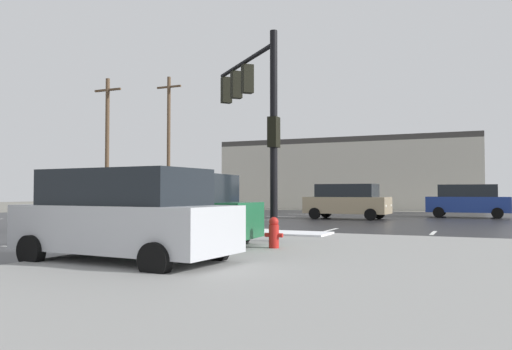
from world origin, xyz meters
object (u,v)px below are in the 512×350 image
object	(u,v)px
suv_blue	(468,200)
suv_silver	(124,215)
utility_pole_distant	(169,141)
traffic_signal_mast	(254,104)
utility_pole_far	(107,143)
fire_hydrant	(274,232)
sedan_navy	(170,205)
suv_tan	(347,201)
suv_green	(171,210)

from	to	relation	value
suv_blue	suv_silver	world-z (taller)	same
utility_pole_distant	traffic_signal_mast	bearing A→B (deg)	-50.55
utility_pole_far	fire_hydrant	bearing A→B (deg)	-40.57
traffic_signal_mast	fire_hydrant	bearing A→B (deg)	165.96
traffic_signal_mast	utility_pole_far	distance (m)	21.65
suv_silver	utility_pole_far	world-z (taller)	utility_pole_far
sedan_navy	traffic_signal_mast	bearing A→B (deg)	130.33
utility_pole_distant	utility_pole_far	bearing A→B (deg)	-99.20
suv_silver	utility_pole_distant	bearing A→B (deg)	-54.07
suv_blue	suv_tan	world-z (taller)	same
utility_pole_distant	sedan_navy	bearing A→B (deg)	-56.16
fire_hydrant	utility_pole_far	size ratio (longest dim) A/B	0.08
suv_silver	suv_tan	bearing A→B (deg)	-84.97
suv_green	suv_silver	world-z (taller)	same
suv_green	sedan_navy	world-z (taller)	suv_green
suv_silver	traffic_signal_mast	bearing A→B (deg)	-87.93
fire_hydrant	utility_pole_far	distance (m)	25.13
traffic_signal_mast	suv_silver	distance (m)	7.07
suv_blue	suv_green	bearing A→B (deg)	72.14
sedan_navy	utility_pole_distant	xyz separation A→B (m)	(-6.65, 9.92, 4.76)
suv_blue	sedan_navy	xyz separation A→B (m)	(-15.30, -9.65, -0.24)
suv_tan	suv_green	size ratio (longest dim) A/B	1.00
fire_hydrant	sedan_navy	bearing A→B (deg)	132.17
suv_tan	suv_silver	world-z (taller)	same
suv_blue	suv_silver	distance (m)	26.20
fire_hydrant	sedan_navy	distance (m)	16.61
traffic_signal_mast	fire_hydrant	distance (m)	5.05
suv_green	sedan_navy	size ratio (longest dim) A/B	1.06
suv_tan	suv_silver	distance (m)	20.72
traffic_signal_mast	utility_pole_far	size ratio (longest dim) A/B	0.66
suv_blue	utility_pole_distant	size ratio (longest dim) A/B	0.45
fire_hydrant	suv_green	xyz separation A→B (m)	(-2.99, -0.19, 0.55)
suv_blue	utility_pole_far	size ratio (longest dim) A/B	0.51
sedan_navy	utility_pole_far	xyz separation A→B (m)	(-7.65, 3.78, 4.11)
utility_pole_far	suv_green	bearing A→B (deg)	-45.86
utility_pole_distant	suv_blue	bearing A→B (deg)	-0.71
suv_silver	utility_pole_distant	size ratio (longest dim) A/B	0.46
suv_green	suv_blue	bearing A→B (deg)	-111.45
suv_tan	suv_silver	bearing A→B (deg)	-85.76
utility_pole_distant	suv_green	bearing A→B (deg)	-56.56
suv_green	suv_silver	distance (m)	3.45
suv_green	sedan_navy	bearing A→B (deg)	-60.46
suv_green	suv_silver	size ratio (longest dim) A/B	1.00
sedan_navy	suv_green	bearing A→B (deg)	119.00
suv_silver	sedan_navy	bearing A→B (deg)	-55.58
sedan_navy	suv_blue	bearing A→B (deg)	-151.87
suv_green	utility_pole_far	size ratio (longest dim) A/B	0.52
suv_blue	utility_pole_far	world-z (taller)	utility_pole_far
fire_hydrant	suv_silver	bearing A→B (deg)	-119.89
suv_blue	suv_tan	bearing A→B (deg)	36.60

